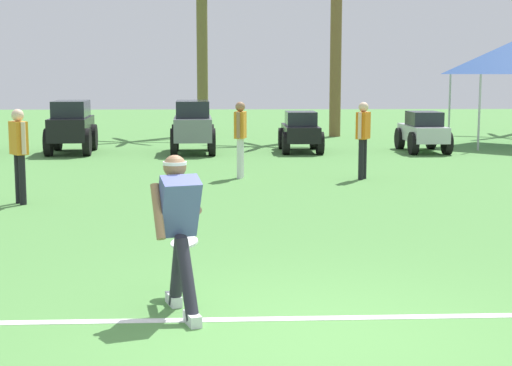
% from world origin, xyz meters
% --- Properties ---
extents(ground_plane, '(80.00, 80.00, 0.00)m').
position_xyz_m(ground_plane, '(0.00, 0.00, 0.00)').
color(ground_plane, '#4E8841').
extents(field_line_paint, '(19.45, 0.45, 0.01)m').
position_xyz_m(field_line_paint, '(0.00, 0.48, 0.00)').
color(field_line_paint, white).
rests_on(field_line_paint, ground_plane).
extents(frisbee_thrower, '(0.48, 1.13, 1.42)m').
position_xyz_m(frisbee_thrower, '(-1.06, 0.73, 0.80)').
color(frisbee_thrower, '#23232D').
rests_on(frisbee_thrower, ground_plane).
extents(frisbee_in_flight, '(0.36, 0.36, 0.09)m').
position_xyz_m(frisbee_in_flight, '(-1.04, 1.31, 0.51)').
color(frisbee_in_flight, white).
extents(teammate_near_sideline, '(0.36, 0.44, 1.56)m').
position_xyz_m(teammate_near_sideline, '(-4.06, 6.69, 0.94)').
color(teammate_near_sideline, black).
rests_on(teammate_near_sideline, ground_plane).
extents(teammate_midfield, '(0.26, 0.50, 1.56)m').
position_xyz_m(teammate_midfield, '(-0.41, 9.77, 0.94)').
color(teammate_midfield, silver).
rests_on(teammate_midfield, ground_plane).
extents(teammate_deep, '(0.34, 0.47, 1.56)m').
position_xyz_m(teammate_deep, '(2.06, 9.53, 0.94)').
color(teammate_deep, black).
rests_on(teammate_deep, ground_plane).
extents(parked_car_slot_b, '(1.31, 2.41, 1.40)m').
position_xyz_m(parked_car_slot_b, '(-4.88, 14.96, 0.74)').
color(parked_car_slot_b, black).
rests_on(parked_car_slot_b, ground_plane).
extents(parked_car_slot_c, '(1.27, 2.39, 1.40)m').
position_xyz_m(parked_car_slot_c, '(-1.63, 14.89, 0.74)').
color(parked_car_slot_c, slate).
rests_on(parked_car_slot_c, ground_plane).
extents(parked_car_slot_d, '(1.09, 2.21, 1.10)m').
position_xyz_m(parked_car_slot_d, '(1.29, 15.13, 0.56)').
color(parked_car_slot_d, black).
rests_on(parked_car_slot_d, ground_plane).
extents(parked_car_slot_e, '(1.13, 2.22, 1.10)m').
position_xyz_m(parked_car_slot_e, '(4.62, 14.99, 0.56)').
color(parked_car_slot_e, '#B7BABF').
rests_on(parked_car_slot_e, ground_plane).
extents(palm_tree_far_left, '(3.40, 3.31, 6.32)m').
position_xyz_m(palm_tree_far_left, '(-1.60, 21.26, 3.72)').
color(palm_tree_far_left, brown).
rests_on(palm_tree_far_left, ground_plane).
extents(palm_tree_left_of_centre, '(3.52, 3.37, 7.41)m').
position_xyz_m(palm_tree_left_of_centre, '(2.88, 20.25, 4.29)').
color(palm_tree_left_of_centre, brown).
rests_on(palm_tree_left_of_centre, ground_plane).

